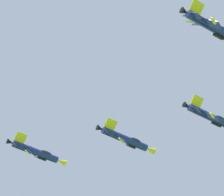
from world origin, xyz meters
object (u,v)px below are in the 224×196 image
(fighter_jet_right_wing, at_px, (213,28))
(fighter_jet_left_outer, at_px, (36,152))
(fighter_jet_lead, at_px, (212,118))
(fighter_jet_left_wing, at_px, (126,139))

(fighter_jet_right_wing, relative_size, fighter_jet_left_outer, 1.00)
(fighter_jet_lead, xyz_separation_m, fighter_jet_left_wing, (-19.58, -5.64, -1.07))
(fighter_jet_lead, xyz_separation_m, fighter_jet_right_wing, (10.51, -20.69, 1.64))
(fighter_jet_right_wing, bearing_deg, fighter_jet_left_wing, 178.66)
(fighter_jet_lead, height_order, fighter_jet_left_outer, fighter_jet_left_outer)
(fighter_jet_lead, height_order, fighter_jet_left_wing, fighter_jet_lead)
(fighter_jet_lead, bearing_deg, fighter_jet_left_wing, -138.70)
(fighter_jet_lead, distance_m, fighter_jet_left_outer, 43.45)
(fighter_jet_lead, relative_size, fighter_jet_right_wing, 1.00)
(fighter_jet_right_wing, bearing_deg, fighter_jet_left_outer, -164.02)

